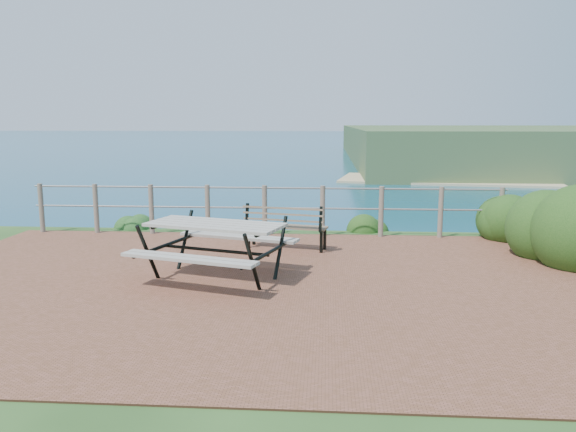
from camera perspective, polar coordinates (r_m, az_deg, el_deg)
ground at (r=8.04m, az=-5.01°, el=-6.85°), size 10.00×7.00×0.12m
ocean at (r=207.63m, az=3.69°, el=8.98°), size 1200.00×1200.00×0.00m
safety_railing at (r=11.16m, az=-2.38°, el=0.85°), size 9.40×0.10×1.00m
picnic_table at (r=8.13m, az=-7.37°, el=-2.91°), size 2.08×1.62×0.82m
park_bench at (r=9.97m, az=-0.16°, el=-0.38°), size 1.50×0.68×0.82m
shrub_right_front at (r=10.52m, az=26.81°, el=-3.92°), size 1.63×1.63×2.31m
shrub_right_edge at (r=11.95m, az=20.51°, el=-1.97°), size 1.14×1.14×1.62m
shrub_lip_west at (r=12.69m, az=-15.15°, el=-1.04°), size 0.69×0.69×0.40m
shrub_lip_east at (r=12.08m, az=8.11°, el=-1.32°), size 0.76×0.76×0.50m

